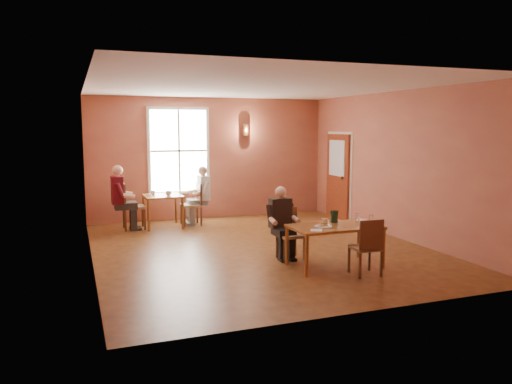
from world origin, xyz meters
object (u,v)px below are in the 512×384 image
object	(u,v)px
chair_diner_main	(290,234)
chair_diner_maroon	(134,206)
main_table	(334,246)
diner_main	(291,225)
diner_white	(192,197)
chair_empty	(365,246)
second_table	(163,211)
diner_maroon	(132,198)
chair_diner_white	(191,204)

from	to	relation	value
chair_diner_main	chair_diner_maroon	world-z (taller)	chair_diner_maroon
main_table	diner_main	world-z (taller)	diner_main
chair_diner_main	chair_diner_maroon	xyz separation A→B (m)	(-2.21, 3.61, 0.08)
diner_main	diner_white	bearing A→B (deg)	-76.33
diner_white	chair_empty	bearing A→B (deg)	-161.68
chair_diner_main	chair_empty	world-z (taller)	chair_empty
chair_empty	diner_main	bearing A→B (deg)	124.10
main_table	second_table	bearing A→B (deg)	115.87
diner_maroon	chair_diner_maroon	bearing A→B (deg)	90.00
second_table	chair_diner_maroon	distance (m)	0.67
main_table	chair_diner_maroon	bearing A→B (deg)	122.52
diner_main	diner_maroon	xyz separation A→B (m)	(-2.24, 3.64, 0.10)
diner_main	diner_white	size ratio (longest dim) A/B	0.92
diner_main	second_table	world-z (taller)	diner_main
chair_diner_maroon	main_table	bearing A→B (deg)	32.52
main_table	diner_maroon	xyz separation A→B (m)	(-2.74, 4.26, 0.36)
chair_diner_white	diner_white	distance (m)	0.17
main_table	diner_white	distance (m)	4.49
chair_diner_white	chair_diner_main	bearing A→B (deg)	-165.77
second_table	chair_diner_maroon	xyz separation A→B (m)	(-0.65, 0.00, 0.15)
diner_main	diner_maroon	distance (m)	4.28
main_table	diner_main	xyz separation A→B (m)	(-0.50, 0.62, 0.26)
chair_diner_main	diner_main	distance (m)	0.16
chair_diner_main	chair_diner_maroon	distance (m)	4.23
chair_empty	diner_maroon	size ratio (longest dim) A/B	0.64
chair_diner_white	diner_main	bearing A→B (deg)	-165.88
second_table	diner_maroon	distance (m)	0.76
diner_main	chair_diner_maroon	world-z (taller)	diner_main
chair_diner_main	diner_white	size ratio (longest dim) A/B	0.67
main_table	chair_diner_main	size ratio (longest dim) A/B	1.64
diner_white	chair_diner_maroon	world-z (taller)	diner_white
diner_white	diner_maroon	size ratio (longest dim) A/B	0.94
chair_empty	diner_maroon	world-z (taller)	diner_maroon
chair_diner_main	diner_maroon	distance (m)	4.26
chair_diner_main	diner_maroon	bearing A→B (deg)	-58.11
chair_diner_main	diner_white	world-z (taller)	diner_white
chair_diner_main	chair_diner_white	world-z (taller)	chair_diner_white
main_table	chair_diner_main	distance (m)	0.83
second_table	diner_white	xyz separation A→B (m)	(0.68, 0.00, 0.29)
second_table	chair_diner_maroon	world-z (taller)	chair_diner_maroon
diner_main	chair_empty	bearing A→B (deg)	120.95
chair_empty	diner_white	xyz separation A→B (m)	(-1.60, 4.83, 0.21)
chair_diner_main	second_table	size ratio (longest dim) A/B	1.06
chair_empty	chair_diner_maroon	world-z (taller)	chair_diner_maroon
chair_diner_maroon	diner_maroon	xyz separation A→B (m)	(-0.03, 0.00, 0.18)
main_table	second_table	size ratio (longest dim) A/B	1.74
main_table	diner_maroon	size ratio (longest dim) A/B	1.03
second_table	diner_white	bearing A→B (deg)	0.00
chair_empty	diner_white	bearing A→B (deg)	111.47
chair_empty	second_table	size ratio (longest dim) A/B	1.07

